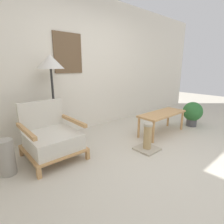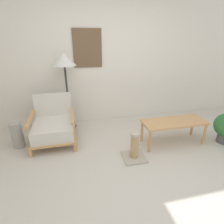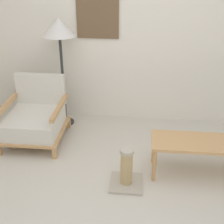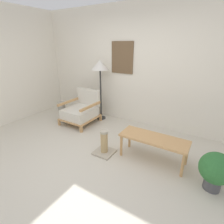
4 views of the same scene
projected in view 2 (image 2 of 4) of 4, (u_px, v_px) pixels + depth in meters
ground_plane at (136, 181)px, 2.30m from camera, size 14.00×14.00×0.00m
wall_back at (105, 58)px, 3.59m from camera, size 8.00×0.09×2.70m
armchair at (54, 125)px, 3.09m from camera, size 0.74×0.80×0.80m
floor_lamp at (64, 63)px, 3.17m from camera, size 0.43×0.43×1.50m
coffee_table at (174, 124)px, 3.00m from camera, size 1.10×0.41×0.43m
vase at (17, 135)px, 2.95m from camera, size 0.19×0.19×0.45m
scratching_post at (134, 149)px, 2.68m from camera, size 0.34×0.34×0.45m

